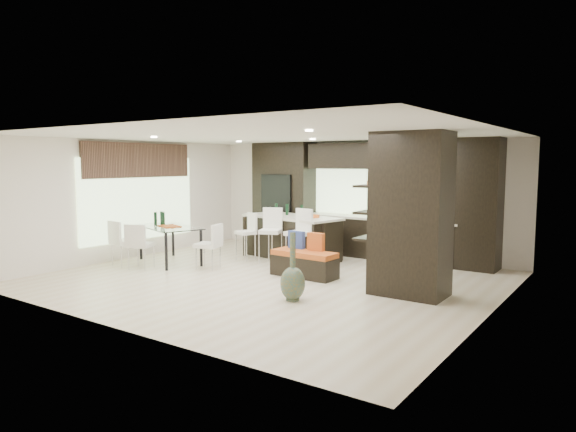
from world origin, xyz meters
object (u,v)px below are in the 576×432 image
Objects in this scene: kitchen_island at (292,237)px; chair_near at (141,248)px; chair_far at (125,245)px; stool_right at (298,244)px; dining_table at (170,245)px; stool_left at (246,241)px; stool_mid at (271,241)px; floor_vase at (293,267)px; bench at (304,264)px; chair_end at (208,248)px.

chair_near is at bearing -113.17° from kitchen_island.
kitchen_island is 3.68m from chair_far.
stool_right is 0.60× the size of dining_table.
chair_far is (-1.69, -1.98, 0.02)m from stool_left.
floor_vase is (2.08, -2.20, 0.06)m from stool_mid.
dining_table is (-3.97, 1.03, -0.15)m from floor_vase.
bench is at bearing -40.63° from stool_right.
chair_near is 1.01× the size of chair_end.
bench is (1.30, -1.48, -0.24)m from kitchen_island.
chair_end is at bearing 19.93° from dining_table.
bench is at bearing -37.52° from kitchen_island.
floor_vase is (2.80, -2.22, 0.12)m from stool_left.
kitchen_island is at bearing 66.29° from dining_table.
stool_mid is 1.48m from bench.
chair_end is (1.67, 0.79, -0.02)m from chair_far.
kitchen_island is 1.07m from stool_left.
stool_mid is (0.00, -0.82, 0.00)m from kitchen_island.
stool_left is at bearing -17.77° from chair_end.
chair_near is 0.97× the size of chair_far.
chair_near is (-3.20, -1.29, 0.19)m from bench.
dining_table is at bearing -122.46° from kitchen_island.
chair_far is (-2.41, -2.78, -0.04)m from kitchen_island.
stool_right reaches higher than chair_near.
chair_far reaches higher than chair_end.
stool_left reaches higher than dining_table.
chair_end is (-2.05, -0.50, 0.18)m from bench.
bench is 3.45m from chair_near.
chair_far is at bearing -162.56° from stool_mid.
dining_table is at bearing 73.46° from chair_end.
chair_near is (0.00, -0.79, 0.04)m from dining_table.
stool_left is 0.88× the size of stool_mid.
bench is 2.12m from chair_end.
dining_table is (-3.20, -0.50, 0.15)m from bench.
stool_mid reaches higher than dining_table.
chair_far is (-2.41, -1.96, -0.04)m from stool_mid.
stool_mid is 0.75× the size of bench.
stool_left reaches higher than bench.
stool_right is at bearing 40.71° from chair_far.
stool_mid is 0.89× the size of floor_vase.
kitchen_island is at bearing 69.45° from stool_left.
dining_table is 1.85× the size of chair_far.
bench is 1.19× the size of floor_vase.
stool_left is 0.96× the size of chair_far.
bench is 3.94m from chair_far.
stool_mid is 3.11m from chair_far.
kitchen_island is 2.73× the size of stool_left.
chair_far is 1.04× the size of chair_end.
kitchen_island is 2.36× the size of stool_right.
chair_near is at bearing -135.43° from stool_right.
bench is (0.58, -0.66, -0.25)m from stool_right.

